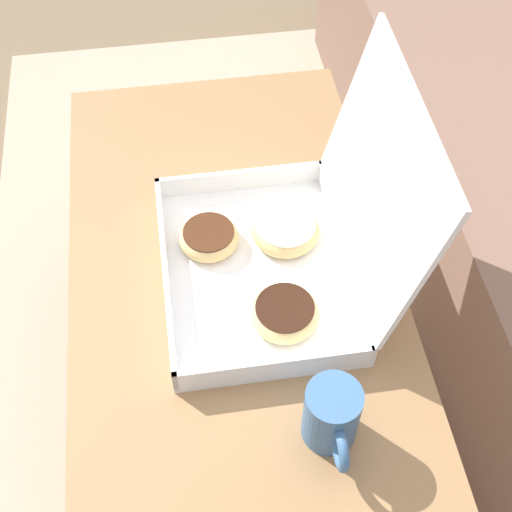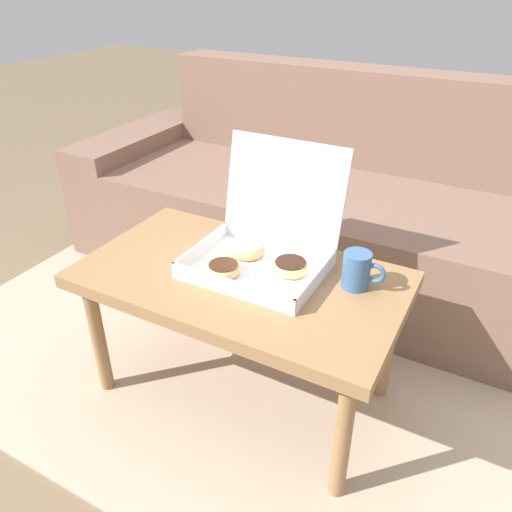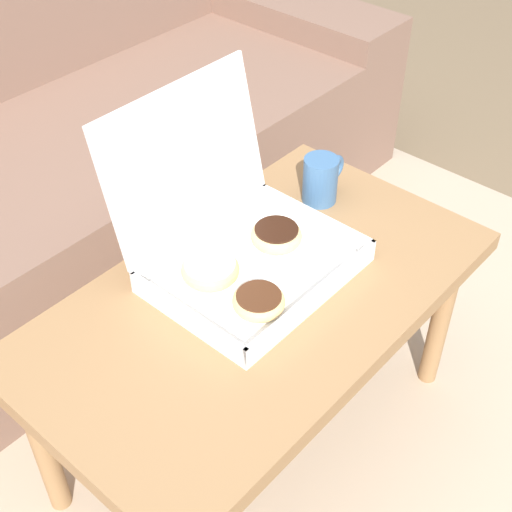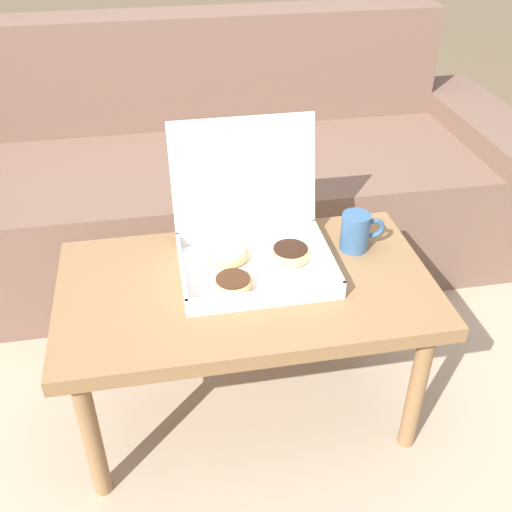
{
  "view_description": "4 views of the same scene",
  "coord_description": "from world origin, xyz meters",
  "px_view_note": "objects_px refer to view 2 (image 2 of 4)",
  "views": [
    {
      "loc": [
        0.7,
        -0.12,
        1.39
      ],
      "look_at": [
        0.03,
        -0.02,
        0.52
      ],
      "focal_mm": 50.0,
      "sensor_mm": 36.0,
      "label": 1
    },
    {
      "loc": [
        0.61,
        -1.1,
        1.24
      ],
      "look_at": [
        0.03,
        -0.02,
        0.52
      ],
      "focal_mm": 35.0,
      "sensor_mm": 36.0,
      "label": 2
    },
    {
      "loc": [
        -0.73,
        -0.7,
        1.4
      ],
      "look_at": [
        0.03,
        -0.02,
        0.52
      ],
      "focal_mm": 50.0,
      "sensor_mm": 36.0,
      "label": 3
    },
    {
      "loc": [
        -0.19,
        -1.23,
        1.37
      ],
      "look_at": [
        0.03,
        -0.02,
        0.52
      ],
      "focal_mm": 42.0,
      "sensor_mm": 36.0,
      "label": 4
    }
  ],
  "objects_px": {
    "coffee_table": "(241,289)",
    "coffee_mug": "(358,270)",
    "pastry_box": "(263,245)",
    "couch": "(340,213)"
  },
  "relations": [
    {
      "from": "coffee_table",
      "to": "pastry_box",
      "type": "relative_size",
      "value": 2.45
    },
    {
      "from": "couch",
      "to": "pastry_box",
      "type": "relative_size",
      "value": 6.23
    },
    {
      "from": "couch",
      "to": "coffee_mug",
      "type": "bearing_deg",
      "value": -68.01
    },
    {
      "from": "couch",
      "to": "pastry_box",
      "type": "bearing_deg",
      "value": -88.01
    },
    {
      "from": "couch",
      "to": "coffee_mug",
      "type": "height_order",
      "value": "couch"
    },
    {
      "from": "coffee_table",
      "to": "coffee_mug",
      "type": "xyz_separation_m",
      "value": [
        0.31,
        0.09,
        0.11
      ]
    },
    {
      "from": "coffee_table",
      "to": "pastry_box",
      "type": "xyz_separation_m",
      "value": [
        0.03,
        0.08,
        0.11
      ]
    },
    {
      "from": "coffee_table",
      "to": "pastry_box",
      "type": "distance_m",
      "value": 0.14
    },
    {
      "from": "coffee_table",
      "to": "pastry_box",
      "type": "height_order",
      "value": "pastry_box"
    },
    {
      "from": "couch",
      "to": "pastry_box",
      "type": "xyz_separation_m",
      "value": [
        0.03,
        -0.79,
        0.24
      ]
    }
  ]
}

